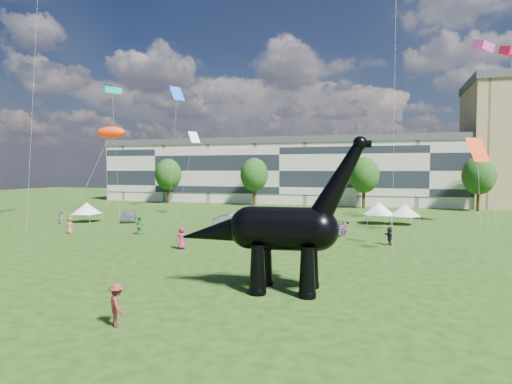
# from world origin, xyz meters

# --- Properties ---
(ground) EXTENTS (220.00, 220.00, 0.00)m
(ground) POSITION_xyz_m (0.00, 0.00, 0.00)
(ground) COLOR #16330C
(ground) RESTS_ON ground
(terrace_row) EXTENTS (78.00, 11.00, 12.00)m
(terrace_row) POSITION_xyz_m (-8.00, 62.00, 6.00)
(terrace_row) COLOR beige
(terrace_row) RESTS_ON ground
(tree_far_left) EXTENTS (5.20, 5.20, 9.44)m
(tree_far_left) POSITION_xyz_m (-30.00, 53.00, 6.29)
(tree_far_left) COLOR #382314
(tree_far_left) RESTS_ON ground
(tree_mid_left) EXTENTS (5.20, 5.20, 9.44)m
(tree_mid_left) POSITION_xyz_m (-12.00, 53.00, 6.29)
(tree_mid_left) COLOR #382314
(tree_mid_left) RESTS_ON ground
(tree_mid_right) EXTENTS (5.20, 5.20, 9.44)m
(tree_mid_right) POSITION_xyz_m (8.00, 53.00, 6.29)
(tree_mid_right) COLOR #382314
(tree_mid_right) RESTS_ON ground
(tree_far_right) EXTENTS (5.20, 5.20, 9.44)m
(tree_far_right) POSITION_xyz_m (26.00, 53.00, 6.29)
(tree_far_right) COLOR #382314
(tree_far_right) RESTS_ON ground
(dinosaur_sculpture) EXTENTS (10.80, 3.13, 8.82)m
(dinosaur_sculpture) POSITION_xyz_m (6.01, -0.64, 3.33)
(dinosaur_sculpture) COLOR black
(dinosaur_sculpture) RESTS_ON ground
(car_silver) EXTENTS (3.97, 4.96, 1.58)m
(car_silver) POSITION_xyz_m (-20.21, 24.52, 0.79)
(car_silver) COLOR silver
(car_silver) RESTS_ON ground
(car_grey) EXTENTS (5.29, 3.42, 1.65)m
(car_grey) POSITION_xyz_m (-4.69, 21.99, 0.82)
(car_grey) COLOR slate
(car_grey) RESTS_ON ground
(car_white) EXTENTS (5.83, 4.66, 1.47)m
(car_white) POSITION_xyz_m (-5.42, 26.93, 0.74)
(car_white) COLOR white
(car_white) RESTS_ON ground
(car_dark) EXTENTS (4.76, 5.24, 1.47)m
(car_dark) POSITION_xyz_m (5.94, 19.22, 0.73)
(car_dark) COLOR #595960
(car_dark) RESTS_ON ground
(gazebo_near) EXTENTS (4.10, 4.10, 2.67)m
(gazebo_near) POSITION_xyz_m (10.90, 31.60, 1.88)
(gazebo_near) COLOR white
(gazebo_near) RESTS_ON ground
(gazebo_far) EXTENTS (4.77, 4.77, 2.53)m
(gazebo_far) POSITION_xyz_m (13.94, 31.54, 1.77)
(gazebo_far) COLOR silver
(gazebo_far) RESTS_ON ground
(gazebo_left) EXTENTS (3.82, 3.82, 2.52)m
(gazebo_left) POSITION_xyz_m (-24.99, 22.41, 1.77)
(gazebo_left) COLOR white
(gazebo_left) RESTS_ON ground
(visitors) EXTENTS (53.29, 40.50, 1.88)m
(visitors) POSITION_xyz_m (-2.64, 12.59, 0.88)
(visitors) COLOR #39688F
(visitors) RESTS_ON ground
(kites) EXTENTS (54.20, 50.04, 25.62)m
(kites) POSITION_xyz_m (-4.94, 20.03, 19.69)
(kites) COLOR red
(kites) RESTS_ON ground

